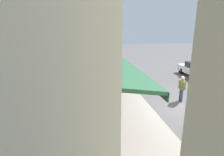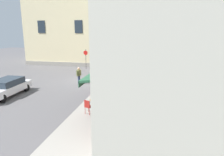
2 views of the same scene
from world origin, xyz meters
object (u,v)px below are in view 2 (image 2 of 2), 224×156
cafe_chair_red_facing_street (88,106)px  cafe_chair_red_back_row (100,100)px  no_parking_sign (86,56)px  cafe_table_near_entrance (94,103)px  cafe_chair_red_under_awning (93,88)px  seated_companion_in_blue (95,87)px  potted_plant_entrance_left (130,67)px  cafe_table_mid_terrace (100,90)px  seated_patron_in_grey (98,99)px  cafe_chair_red_corner_left (107,90)px  potted_plant_under_sign (128,70)px  potted_plant_by_steps (134,66)px  walking_pedestrian_in_olive (79,74)px  parked_car_white (6,87)px

cafe_chair_red_facing_street → cafe_chair_red_back_row: (1.18, -0.46, 0.00)m
cafe_chair_red_back_row → no_parking_sign: size_ratio=0.35×
cafe_table_near_entrance → cafe_chair_red_under_awning: size_ratio=0.82×
seated_companion_in_blue → cafe_table_near_entrance: bearing=-165.0°
seated_companion_in_blue → potted_plant_entrance_left: 10.50m
cafe_table_mid_terrace → seated_patron_in_grey: seated_patron_in_grey is taller
cafe_table_near_entrance → cafe_chair_red_under_awning: (3.20, 1.07, 0.06)m
cafe_table_near_entrance → cafe_chair_red_corner_left: size_ratio=0.82×
cafe_table_mid_terrace → potted_plant_under_sign: bearing=-7.0°
cafe_table_near_entrance → potted_plant_by_steps: (14.57, -1.12, 0.02)m
walking_pedestrian_in_olive → cafe_table_near_entrance: bearing=-151.8°
seated_companion_in_blue → cafe_chair_red_facing_street: bearing=-170.4°
seated_patron_in_grey → no_parking_sign: bearing=21.7°
seated_patron_in_grey → potted_plant_by_steps: 14.22m
cafe_table_near_entrance → cafe_chair_red_back_row: cafe_chair_red_back_row is taller
cafe_chair_red_under_awning → potted_plant_entrance_left: bearing=-10.1°
potted_plant_by_steps → cafe_chair_red_corner_left: bearing=175.4°
cafe_table_mid_terrace → no_parking_sign: (10.60, 4.72, 1.30)m
cafe_chair_red_facing_street → walking_pedestrian_in_olive: (6.88, 3.15, 0.39)m
cafe_chair_red_under_awning → cafe_table_mid_terrace: bearing=-96.5°
seated_patron_in_grey → potted_plant_under_sign: bearing=-2.3°
cafe_table_near_entrance → seated_companion_in_blue: 3.29m
parked_car_white → cafe_chair_red_under_awning: bearing=-76.4°
no_parking_sign → cafe_table_mid_terrace: bearing=-156.0°
cafe_table_near_entrance → cafe_chair_red_facing_street: cafe_chair_red_facing_street is taller
cafe_chair_red_corner_left → potted_plant_entrance_left: potted_plant_entrance_left is taller
cafe_chair_red_corner_left → parked_car_white: size_ratio=0.21×
seated_companion_in_blue → seated_patron_in_grey: bearing=-160.0°
cafe_table_mid_terrace → walking_pedestrian_in_olive: size_ratio=0.47×
cafe_chair_red_facing_street → cafe_table_mid_terrace: size_ratio=1.21×
walking_pedestrian_in_olive → cafe_chair_red_facing_street: bearing=-155.4°
cafe_chair_red_facing_street → cafe_table_mid_terrace: cafe_chair_red_facing_street is taller
cafe_table_mid_terrace → seated_patron_in_grey: bearing=-167.6°
potted_plant_by_steps → potted_plant_under_sign: bearing=169.7°
cafe_table_mid_terrace → seated_companion_in_blue: 0.46m
seated_patron_in_grey → seated_companion_in_blue: size_ratio=1.03×
cafe_table_mid_terrace → cafe_chair_red_corner_left: bearing=-100.3°
cafe_chair_red_corner_left → potted_plant_under_sign: 8.89m
seated_companion_in_blue → potted_plant_entrance_left: size_ratio=1.33×
cafe_table_near_entrance → no_parking_sign: (13.72, 5.16, 1.30)m
cafe_chair_red_facing_street → cafe_chair_red_under_awning: 3.89m
seated_patron_in_grey → cafe_chair_red_under_awning: bearing=23.6°
cafe_table_near_entrance → cafe_chair_red_back_row: (0.58, -0.25, 0.06)m
cafe_chair_red_facing_street → cafe_chair_red_corner_left: size_ratio=1.00×
seated_companion_in_blue → potted_plant_by_steps: size_ratio=1.46×
cafe_table_near_entrance → potted_plant_entrance_left: size_ratio=0.77×
cafe_table_mid_terrace → no_parking_sign: 11.67m
cafe_chair_red_corner_left → potted_plant_under_sign: cafe_chair_red_corner_left is taller
potted_plant_under_sign → cafe_chair_red_under_awning: bearing=168.9°
walking_pedestrian_in_olive → potted_plant_under_sign: bearing=-35.5°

